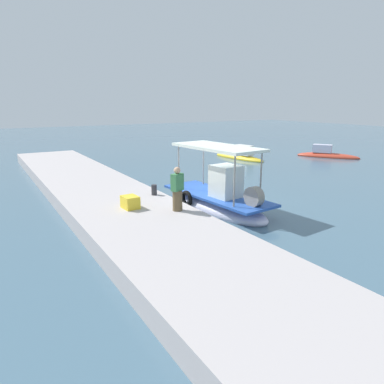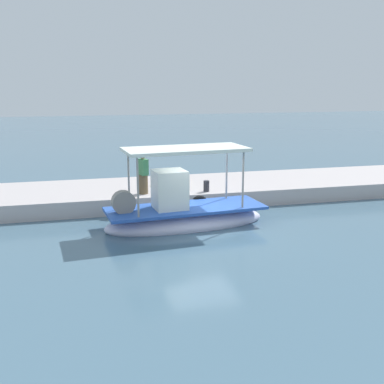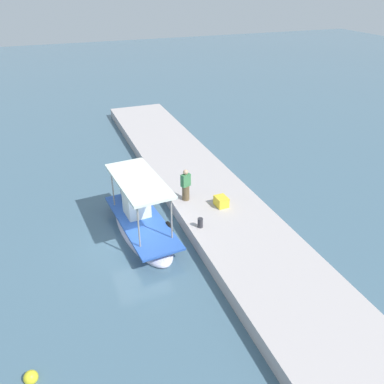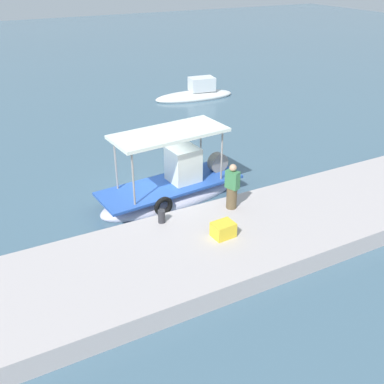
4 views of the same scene
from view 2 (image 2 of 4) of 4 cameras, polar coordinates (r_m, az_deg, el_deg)
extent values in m
plane|color=#466578|center=(16.83, 1.09, -4.22)|extent=(120.00, 120.00, 0.00)
cube|color=#B5ABAB|center=(20.75, -1.99, 0.04)|extent=(36.00, 4.27, 0.65)
ellipsoid|color=silver|center=(16.95, -0.75, -3.66)|extent=(5.99, 2.41, 0.94)
cube|color=#2C57B4|center=(16.81, -0.76, -1.96)|extent=(5.75, 2.39, 0.10)
cube|color=white|center=(16.48, -2.69, 0.13)|extent=(1.19, 1.14, 1.45)
cylinder|color=gray|center=(15.41, -6.52, 0.37)|extent=(0.07, 0.07, 2.09)
cylinder|color=gray|center=(16.79, -7.61, 1.39)|extent=(0.07, 0.07, 2.09)
cylinder|color=gray|center=(16.61, 6.15, 1.30)|extent=(0.07, 0.07, 2.09)
cylinder|color=gray|center=(17.90, 4.18, 2.19)|extent=(0.07, 0.07, 2.09)
cube|color=white|center=(16.39, -0.78, 5.14)|extent=(4.38, 2.21, 0.12)
torus|color=black|center=(18.04, 0.89, -1.57)|extent=(0.75, 0.25, 0.74)
cylinder|color=gray|center=(16.17, -8.24, -1.24)|extent=(0.83, 0.42, 0.80)
cylinder|color=brown|center=(18.98, -5.87, 0.94)|extent=(0.47, 0.47, 0.77)
cube|color=#3D7F4C|center=(18.84, -5.92, 3.02)|extent=(0.40, 0.53, 0.63)
sphere|color=tan|center=(18.77, -5.95, 4.34)|extent=(0.25, 0.25, 0.25)
cylinder|color=#2D2D33|center=(19.30, 1.74, 0.72)|extent=(0.24, 0.24, 0.45)
cube|color=yellow|center=(20.56, -3.16, 1.51)|extent=(0.71, 0.58, 0.48)
camera|label=1|loc=(25.93, -33.86, 9.98)|focal=33.15mm
camera|label=3|loc=(23.30, 45.22, 23.44)|focal=37.06mm
camera|label=4|loc=(31.51, 4.93, 19.24)|focal=41.66mm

